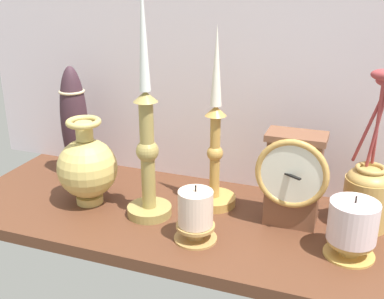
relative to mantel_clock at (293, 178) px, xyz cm
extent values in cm
cube|color=#55301E|center=(-17.79, -3.29, -10.90)|extent=(100.00, 36.00, 2.40)
cube|color=silver|center=(-17.79, 15.21, 22.80)|extent=(120.00, 2.00, 65.00)
cube|color=brown|center=(0.00, 0.68, -1.21)|extent=(9.73, 5.76, 17.00)
cube|color=brown|center=(0.00, 0.68, 7.89)|extent=(10.89, 6.45, 1.20)
torus|color=tan|center=(0.00, -2.60, 1.80)|extent=(13.36, 1.21, 13.36)
cylinder|color=silver|center=(0.00, -2.70, 1.80)|extent=(11.18, 0.40, 11.18)
cube|color=black|center=(0.00, -3.00, 1.80)|extent=(3.96, 2.68, 0.30)
cylinder|color=#C09246|center=(-16.14, 2.76, -8.80)|extent=(9.00, 9.00, 1.80)
cylinder|color=#C09246|center=(-16.14, 2.76, 0.82)|extent=(2.07, 2.07, 17.45)
sphere|color=#C09246|center=(-16.14, 2.76, 1.69)|extent=(3.31, 3.31, 3.31)
cone|color=#C09246|center=(-16.14, 2.76, 10.54)|extent=(4.24, 4.24, 2.00)
cone|color=white|center=(-16.14, 2.76, 19.29)|extent=(2.24, 2.24, 15.49)
cylinder|color=#9F8C4B|center=(-26.87, -6.00, -8.80)|extent=(8.85, 8.85, 1.80)
cylinder|color=#9F8C4B|center=(-26.87, -6.00, 2.84)|extent=(2.74, 2.74, 21.49)
sphere|color=#9F8C4B|center=(-26.87, -6.00, 3.91)|extent=(4.38, 4.38, 4.38)
cone|color=#9F8C4B|center=(-26.87, -6.00, 14.58)|extent=(4.59, 4.59, 2.00)
cone|color=white|center=(-26.87, -6.00, 26.14)|extent=(2.10, 2.10, 21.10)
cylinder|color=tan|center=(-40.90, -5.47, -8.90)|extent=(5.56, 5.56, 1.60)
sphere|color=tan|center=(-40.90, -5.47, -1.93)|extent=(12.35, 12.35, 12.35)
cylinder|color=tan|center=(-40.90, -5.47, 6.09)|extent=(3.46, 3.46, 3.70)
torus|color=tan|center=(-40.90, -5.47, 7.94)|extent=(7.03, 7.03, 1.27)
cylinder|color=tan|center=(13.35, 4.06, -4.78)|extent=(8.66, 8.66, 9.84)
ellipsoid|color=tan|center=(13.35, 4.06, 0.14)|extent=(8.23, 8.23, 4.11)
torus|color=tan|center=(13.35, 4.06, 2.20)|extent=(5.62, 5.62, 0.86)
cylinder|color=#9A383A|center=(13.35, 4.06, 11.05)|extent=(0.84, 4.98, 17.30)
ellipsoid|color=#9A383A|center=(13.23, 1.86, 19.90)|extent=(4.40, 2.80, 2.00)
cylinder|color=#9A383A|center=(13.35, 4.06, 10.43)|extent=(2.24, 2.45, 16.41)
cylinder|color=#9A383A|center=(13.35, 4.06, 15.11)|extent=(7.25, 3.73, 24.99)
cylinder|color=tan|center=(-15.10, -11.54, -8.34)|extent=(3.14, 3.14, 2.73)
cylinder|color=tan|center=(-15.10, -11.54, -9.30)|extent=(7.86, 7.86, 0.80)
cylinder|color=tan|center=(-15.10, -11.54, -6.98)|extent=(7.07, 7.07, 0.60)
cylinder|color=beige|center=(-15.10, -11.54, -3.35)|extent=(6.30, 6.30, 6.46)
cylinder|color=black|center=(-15.10, -11.54, 0.48)|extent=(0.30, 0.30, 1.20)
cylinder|color=tan|center=(11.37, -7.30, -8.34)|extent=(3.46, 3.46, 2.73)
cylinder|color=tan|center=(11.37, -7.30, -9.30)|extent=(8.66, 8.66, 0.80)
cylinder|color=tan|center=(11.37, -7.30, -6.97)|extent=(7.79, 7.79, 0.60)
cylinder|color=silver|center=(11.37, -7.30, -3.11)|extent=(8.26, 8.26, 6.92)
cylinder|color=black|center=(11.37, -7.30, 0.95)|extent=(0.30, 0.30, 1.20)
ellipsoid|color=#3B242D|center=(-50.98, 6.05, 3.32)|extent=(6.15, 6.15, 26.05)
torus|color=#CCB78C|center=(-50.98, 6.05, 10.62)|extent=(5.83, 5.83, 0.60)
camera|label=1|loc=(10.23, -82.14, 36.48)|focal=44.50mm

